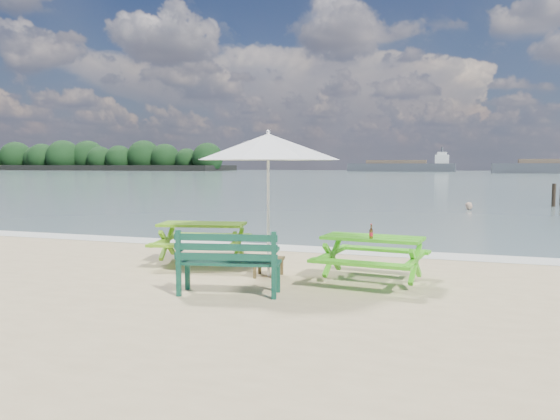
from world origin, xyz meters
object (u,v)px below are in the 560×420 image
(picnic_table_left, at_px, (203,244))
(park_bench, at_px, (229,275))
(swimmer, at_px, (468,222))
(side_table, at_px, (268,267))
(picnic_table_right, at_px, (372,260))
(patio_umbrella, at_px, (268,147))
(beer_bottle, at_px, (371,234))

(picnic_table_left, distance_m, park_bench, 2.63)
(picnic_table_left, xyz_separation_m, swimmer, (4.87, 14.59, -0.89))
(swimmer, bearing_deg, side_table, -101.90)
(park_bench, bearing_deg, swimmer, 78.66)
(picnic_table_right, distance_m, park_bench, 2.34)
(picnic_table_left, xyz_separation_m, side_table, (1.63, -0.79, -0.21))
(patio_umbrella, height_order, beer_bottle, patio_umbrella)
(side_table, bearing_deg, beer_bottle, -5.80)
(patio_umbrella, bearing_deg, swimmer, 78.10)
(patio_umbrella, bearing_deg, picnic_table_left, 154.07)
(picnic_table_left, bearing_deg, patio_umbrella, -25.93)
(park_bench, xyz_separation_m, patio_umbrella, (0.11, 1.35, 1.89))
(picnic_table_right, distance_m, swimmer, 15.40)
(picnic_table_left, xyz_separation_m, patio_umbrella, (1.63, -0.79, 1.80))
(beer_bottle, bearing_deg, park_bench, -147.65)
(patio_umbrella, height_order, swimmer, patio_umbrella)
(picnic_table_left, height_order, park_bench, park_bench)
(picnic_table_right, height_order, side_table, picnic_table_right)
(patio_umbrella, relative_size, swimmer, 1.63)
(picnic_table_left, bearing_deg, side_table, -25.93)
(picnic_table_right, distance_m, beer_bottle, 0.53)
(picnic_table_left, distance_m, beer_bottle, 3.54)
(park_bench, relative_size, beer_bottle, 6.81)
(picnic_table_right, bearing_deg, swimmer, 84.34)
(picnic_table_left, relative_size, park_bench, 1.35)
(picnic_table_right, xyz_separation_m, side_table, (-1.73, -0.09, -0.19))
(swimmer, bearing_deg, picnic_table_right, -95.66)
(picnic_table_left, height_order, swimmer, picnic_table_left)
(picnic_table_right, height_order, park_bench, park_bench)
(beer_bottle, xyz_separation_m, swimmer, (1.50, 15.56, -1.33))
(picnic_table_right, bearing_deg, park_bench, -141.85)
(side_table, distance_m, swimmer, 15.74)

